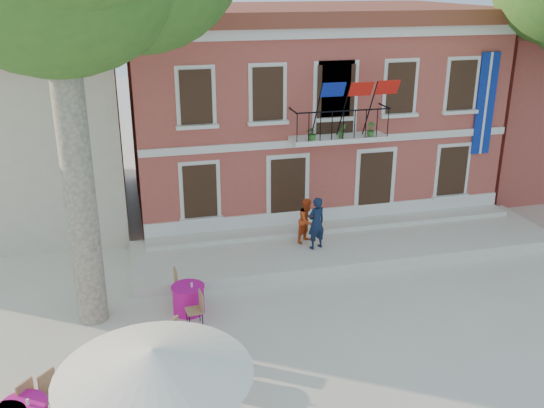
{
  "coord_description": "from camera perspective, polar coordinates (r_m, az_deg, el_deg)",
  "views": [
    {
      "loc": [
        -4.87,
        -12.82,
        8.47
      ],
      "look_at": [
        -0.78,
        3.5,
        2.18
      ],
      "focal_mm": 40.0,
      "sensor_mm": 36.0,
      "label": 1
    }
  ],
  "objects": [
    {
      "name": "main_building",
      "position": [
        24.27,
        2.68,
        9.34
      ],
      "size": [
        13.5,
        9.59,
        7.5
      ],
      "color": "#AE403F",
      "rests_on": "ground"
    },
    {
      "name": "neighbor_east",
      "position": [
        30.84,
        24.26,
        8.91
      ],
      "size": [
        9.4,
        9.4,
        6.4
      ],
      "color": "#AE403F",
      "rests_on": "ground"
    },
    {
      "name": "cafe_table_3",
      "position": [
        16.58,
        -7.87,
        -8.75
      ],
      "size": [
        0.9,
        1.95,
        0.95
      ],
      "color": "#D41492",
      "rests_on": "ground"
    },
    {
      "name": "ground",
      "position": [
        16.12,
        5.84,
        -11.32
      ],
      "size": [
        90.0,
        90.0,
        0.0
      ],
      "primitive_type": "plane",
      "color": "beige",
      "rests_on": "ground"
    },
    {
      "name": "pedestrian_navy",
      "position": [
        19.3,
        4.19,
        -1.8
      ],
      "size": [
        0.73,
        0.59,
        1.72
      ],
      "primitive_type": "imported",
      "rotation": [
        0.0,
        0.0,
        3.47
      ],
      "color": "#101E38",
      "rests_on": "terrace"
    },
    {
      "name": "cafe_table_1",
      "position": [
        14.35,
        -10.25,
        -14.01
      ],
      "size": [
        1.53,
        1.76,
        0.95
      ],
      "color": "#D41492",
      "rests_on": "ground"
    },
    {
      "name": "pedestrian_orange",
      "position": [
        19.81,
        3.33,
        -1.55
      ],
      "size": [
        0.92,
        0.88,
        1.49
      ],
      "primitive_type": "imported",
      "rotation": [
        0.0,
        0.0,
        0.61
      ],
      "color": "#D84819",
      "rests_on": "terrace"
    },
    {
      "name": "terrace",
      "position": [
        20.32,
        7.02,
        -3.83
      ],
      "size": [
        14.0,
        3.4,
        0.3
      ],
      "primitive_type": "cube",
      "color": "silver",
      "rests_on": "ground"
    },
    {
      "name": "patio_umbrella",
      "position": [
        10.89,
        -11.12,
        -14.4
      ],
      "size": [
        3.46,
        3.46,
        2.57
      ],
      "color": "black",
      "rests_on": "ground"
    }
  ]
}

